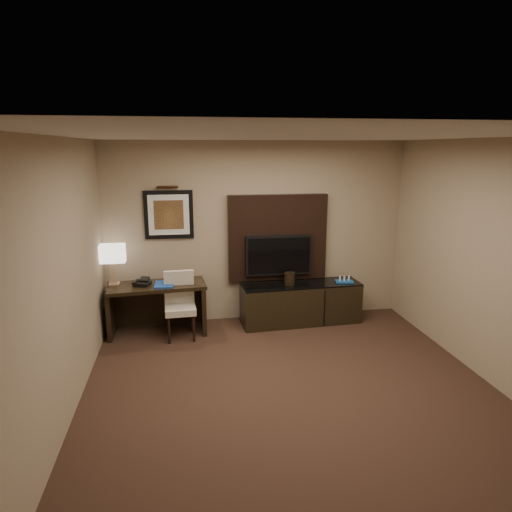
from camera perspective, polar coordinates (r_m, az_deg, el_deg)
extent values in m
cube|color=#321E16|center=(5.05, 5.03, -17.66)|extent=(4.50, 5.00, 0.01)
cube|color=silver|center=(4.33, 5.78, 14.74)|extent=(4.50, 5.00, 0.01)
cube|color=#9C8769|center=(6.88, 0.16, 3.00)|extent=(4.50, 0.01, 2.70)
cube|color=#9C8769|center=(2.37, 21.66, -19.38)|extent=(4.50, 0.01, 2.70)
cube|color=#9C8769|center=(4.51, -23.58, -3.77)|extent=(0.01, 5.00, 2.70)
cube|color=#9C8769|center=(5.50, 28.69, -1.34)|extent=(0.01, 5.00, 2.70)
cube|color=black|center=(6.68, -12.16, -6.44)|extent=(1.40, 0.69, 0.72)
cube|color=black|center=(6.95, 5.60, -5.88)|extent=(1.81, 0.59, 0.61)
cube|color=black|center=(6.90, 2.70, 2.32)|extent=(1.50, 0.12, 1.30)
cube|color=black|center=(6.85, 2.85, 0.11)|extent=(1.00, 0.08, 0.60)
cube|color=black|center=(6.73, -10.85, 5.10)|extent=(0.70, 0.04, 0.70)
cylinder|color=#402214|center=(6.64, -11.01, 8.47)|extent=(0.04, 0.04, 0.30)
cube|color=navy|center=(6.50, -11.41, -3.50)|extent=(0.27, 0.36, 0.02)
imported|color=tan|center=(6.50, -11.26, -2.56)|extent=(0.16, 0.09, 0.22)
cylinder|color=#A9B8C0|center=(6.56, -8.67, -2.54)|extent=(0.07, 0.07, 0.17)
cylinder|color=black|center=(6.78, 4.21, -2.82)|extent=(0.17, 0.17, 0.18)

